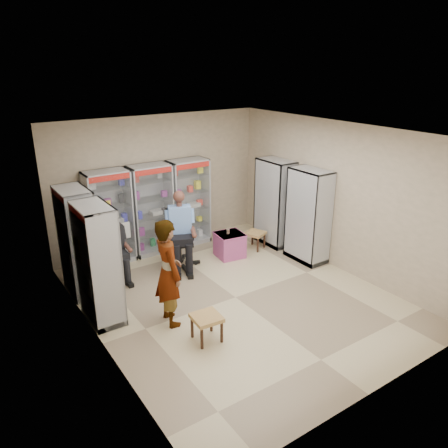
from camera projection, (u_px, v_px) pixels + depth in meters
floor at (235, 297)px, 8.01m from camera, size 6.00×6.00×0.00m
room_shell at (237, 195)px, 7.32m from camera, size 5.02×6.02×3.01m
cabinet_back_left at (109, 218)px, 9.10m from camera, size 0.90×0.50×2.00m
cabinet_back_mid at (151, 210)px, 9.60m from camera, size 0.90×0.50×2.00m
cabinet_back_right at (189, 202)px, 10.09m from camera, size 0.90×0.50×2.00m
cabinet_right_far at (275, 203)px, 10.07m from camera, size 0.90×0.50×2.00m
cabinet_right_near at (308, 216)px, 9.21m from camera, size 0.90×0.50×2.00m
cabinet_left_far at (78, 242)px, 7.89m from camera, size 0.90×0.50×2.00m
cabinet_left_near at (98, 264)px, 7.04m from camera, size 0.90×0.50×2.00m
wooden_chair at (113, 256)px, 8.59m from camera, size 0.42×0.42×0.94m
seated_customer at (113, 247)px, 8.48m from camera, size 0.44×0.60×1.34m
office_chair at (179, 239)px, 9.03m from camera, size 0.88×0.88×1.23m
seated_shopkeeper at (180, 232)px, 8.93m from camera, size 0.75×0.86×1.56m
pink_trunk at (230, 245)px, 9.60m from camera, size 0.62×0.61×0.54m
tea_glass at (228, 231)px, 9.49m from camera, size 0.07×0.07×0.10m
woven_stool_a at (255, 240)px, 10.04m from camera, size 0.52×0.52×0.40m
woven_stool_b at (207, 328)px, 6.73m from camera, size 0.46×0.46×0.42m
standing_man at (168, 273)px, 6.97m from camera, size 0.49×0.70×1.81m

